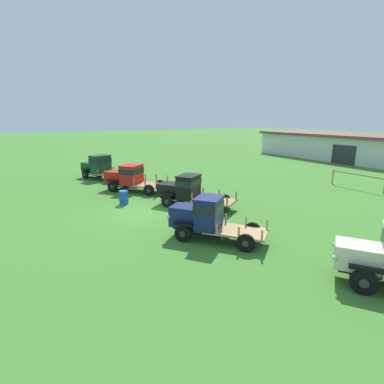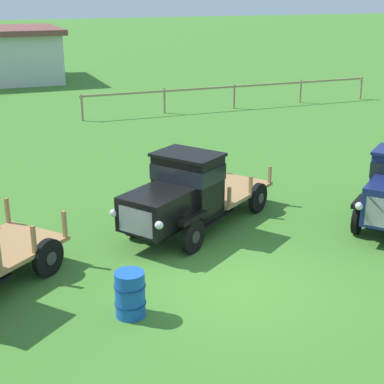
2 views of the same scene
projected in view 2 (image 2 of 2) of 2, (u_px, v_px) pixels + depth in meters
The scene contains 4 objects.
ground_plane at pixel (231, 284), 12.89m from camera, with size 240.00×240.00×0.00m, color #3D7528.
paddock_fence at pixel (234, 91), 31.32m from camera, with size 16.52×0.46×1.31m.
vintage_truck_midrow_center at pixel (184, 193), 15.27m from camera, with size 5.38×4.41×2.13m.
oil_drum_beside_row at pixel (130, 294), 11.50m from camera, with size 0.62×0.62×0.94m.
Camera 2 is at (-5.04, -10.39, 6.13)m, focal length 55.00 mm.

